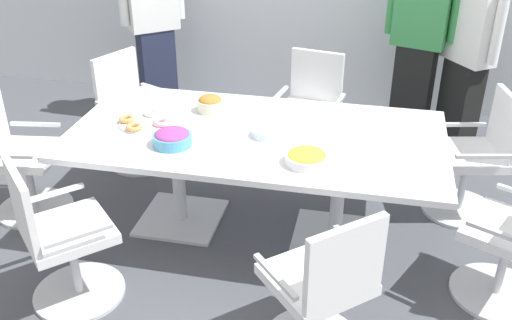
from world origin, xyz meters
The scene contains 16 objects.
ground_plane centered at (0.00, 0.00, -0.01)m, with size 10.00×10.00×0.01m, color #4C4F56.
conference_table centered at (0.00, 0.00, 0.63)m, with size 2.40×1.20×0.75m.
office_chair_0 centered at (-1.20, 0.77, 0.41)m, with size 0.72×0.72×0.91m.
office_chair_1 centered at (-1.70, -0.11, 0.41)m, with size 0.61×0.61×0.91m.
office_chair_2 centered at (-0.93, -0.92, 0.41)m, with size 0.76×0.76×0.91m.
office_chair_3 centered at (0.56, -1.04, 0.41)m, with size 0.76×0.76×0.91m.
office_chair_5 centered at (1.46, 0.56, 0.41)m, with size 0.64×0.64×0.91m.
office_chair_6 centered at (0.21, 1.09, 0.41)m, with size 0.63×0.63×0.91m.
person_standing_0 centered at (-1.33, 1.69, 0.96)m, with size 0.52×0.45×1.82m.
person_standing_1 centered at (1.04, 1.70, 0.96)m, with size 0.60×0.35×1.82m.
person_standing_2 centered at (1.44, 1.59, 0.87)m, with size 0.44×0.54×1.67m.
snack_bowl_pretzels centered at (-0.38, 0.27, 0.81)m, with size 0.18×0.18×0.12m.
snack_bowl_candy_mix centered at (-0.47, -0.27, 0.80)m, with size 0.24×0.24×0.10m.
snack_bowl_chips_yellow centered at (0.37, -0.34, 0.79)m, with size 0.25×0.25×0.08m.
donut_platter centered at (-0.75, -0.03, 0.77)m, with size 0.35×0.35×0.04m.
plate_stack centered at (0.08, -0.03, 0.77)m, with size 0.19×0.19×0.05m.
Camera 1 is at (0.71, -3.31, 2.40)m, focal length 41.17 mm.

